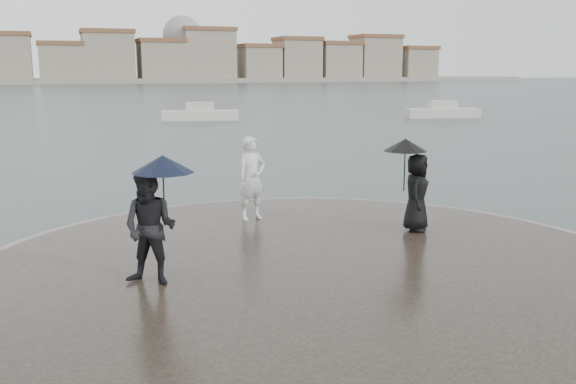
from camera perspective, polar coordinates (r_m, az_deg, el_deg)
name	(u,v)px	position (r m, az deg, el deg)	size (l,w,h in m)	color
ground	(425,376)	(8.40, 12.06, -15.74)	(400.00, 400.00, 0.00)	#2B3835
kerb_ring	(314,278)	(11.20, 2.36, -7.68)	(12.50, 12.50, 0.32)	gray
quay_tip	(314,277)	(11.20, 2.36, -7.58)	(11.90, 11.90, 0.36)	#2D261E
statue	(252,178)	(14.44, -3.23, 1.23)	(0.69, 0.45, 1.88)	silver
visitor_left	(153,215)	(10.29, -11.94, -2.03)	(1.31, 1.13, 2.04)	black
visitor_right	(414,181)	(13.63, 11.12, 0.97)	(1.16, 1.04, 1.95)	black
far_skyline	(33,60)	(167.00, -21.74, 10.84)	(260.00, 20.00, 37.00)	gray
boats	(224,119)	(43.72, -5.73, 6.50)	(38.07, 11.92, 1.50)	beige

